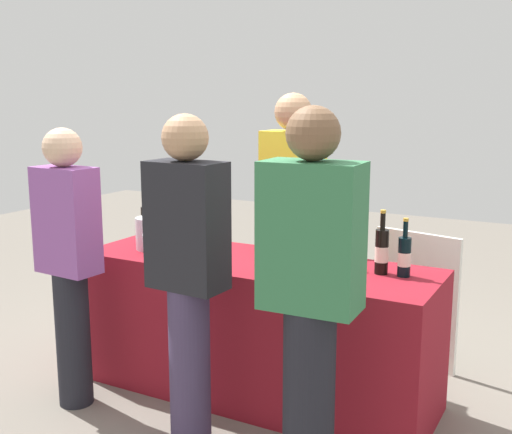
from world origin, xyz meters
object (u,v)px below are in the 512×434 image
object	(u,v)px
wine_bottle_4	(333,245)
wine_glass_2	(298,257)
wine_bottle_1	(172,227)
guest_1	(188,270)
wine_bottle_2	(201,228)
wine_bottle_5	(382,251)
menu_board	(415,299)
wine_glass_0	(148,236)
server_pouring	(292,218)
guest_0	(69,257)
wine_bottle_3	(308,239)
ice_bucket	(152,233)
wine_glass_1	(167,237)
wine_bottle_0	(147,224)
guest_2	(311,291)
wine_bottle_6	(404,256)

from	to	relation	value
wine_bottle_4	wine_glass_2	world-z (taller)	wine_bottle_4
wine_bottle_1	guest_1	size ratio (longest dim) A/B	0.21
wine_bottle_2	wine_bottle_5	xyz separation A→B (m)	(1.18, -0.10, 0.01)
wine_bottle_1	menu_board	size ratio (longest dim) A/B	0.38
wine_glass_0	server_pouring	distance (m)	0.92
server_pouring	menu_board	xyz separation A→B (m)	(0.72, 0.33, -0.52)
wine_bottle_1	guest_1	bearing A→B (deg)	-49.35
wine_bottle_5	guest_0	size ratio (longest dim) A/B	0.22
wine_bottle_4	wine_bottle_3	bearing A→B (deg)	158.02
wine_bottle_3	guest_0	size ratio (longest dim) A/B	0.20
wine_glass_2	menu_board	size ratio (longest dim) A/B	0.17
wine_bottle_5	menu_board	world-z (taller)	wine_bottle_5
ice_bucket	wine_bottle_5	bearing A→B (deg)	5.37
wine_glass_1	menu_board	world-z (taller)	wine_glass_1
menu_board	wine_bottle_0	bearing A→B (deg)	-139.49
wine_bottle_1	server_pouring	distance (m)	0.75
wine_bottle_3	guest_2	world-z (taller)	guest_2
wine_bottle_1	wine_bottle_5	size ratio (longest dim) A/B	0.99
wine_bottle_4	guest_1	distance (m)	0.86
ice_bucket	menu_board	distance (m)	1.71
wine_glass_0	wine_glass_1	bearing A→B (deg)	42.26
wine_bottle_5	wine_bottle_0	bearing A→B (deg)	-179.58
wine_bottle_0	wine_glass_1	distance (m)	0.32
wine_bottle_1	wine_glass_2	world-z (taller)	wine_bottle_1
wine_bottle_3	wine_bottle_0	bearing A→B (deg)	-174.12
wine_bottle_5	ice_bucket	bearing A→B (deg)	-174.63
wine_bottle_4	ice_bucket	world-z (taller)	wine_bottle_4
wine_bottle_2	ice_bucket	distance (m)	0.30
wine_bottle_5	server_pouring	size ratio (longest dim) A/B	0.19
guest_1	wine_bottle_4	bearing A→B (deg)	61.57
guest_0	menu_board	size ratio (longest dim) A/B	1.78
guest_2	wine_bottle_6	bearing A→B (deg)	74.02
wine_bottle_0	wine_glass_1	world-z (taller)	wine_bottle_0
wine_glass_0	menu_board	bearing A→B (deg)	37.89
wine_bottle_6	guest_2	xyz separation A→B (m)	(-0.18, -0.77, 0.00)
guest_1	wine_bottle_0	bearing A→B (deg)	141.56
guest_2	wine_glass_1	bearing A→B (deg)	151.16
guest_1	guest_2	xyz separation A→B (m)	(0.66, -0.05, 0.01)
wine_bottle_1	wine_glass_0	world-z (taller)	wine_bottle_1
guest_1	wine_bottle_3	bearing A→B (deg)	74.80
wine_bottle_2	wine_glass_2	xyz separation A→B (m)	(0.82, -0.35, -0.01)
wine_glass_2	guest_1	size ratio (longest dim) A/B	0.09
wine_bottle_5	wine_bottle_6	bearing A→B (deg)	3.10
wine_bottle_3	wine_glass_0	world-z (taller)	wine_bottle_3
wine_glass_2	server_pouring	size ratio (longest dim) A/B	0.08
wine_bottle_5	wine_glass_2	bearing A→B (deg)	-144.61
wine_bottle_0	wine_bottle_6	xyz separation A→B (m)	(1.63, 0.02, -0.01)
wine_bottle_5	menu_board	bearing A→B (deg)	90.31
wine_bottle_2	wine_bottle_3	xyz separation A→B (m)	(0.72, 0.00, 0.00)
wine_bottle_1	menu_board	xyz separation A→B (m)	(1.32, 0.78, -0.48)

